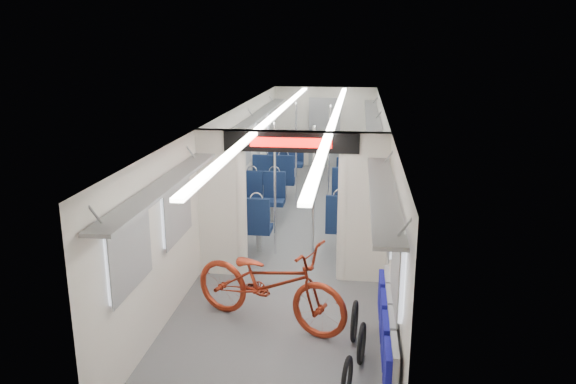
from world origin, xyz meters
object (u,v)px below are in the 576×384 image
object	(u,v)px
seat_bay_far_left	(280,165)
bike_hoop_b	(362,345)
stanchion_far_right	(329,159)
stanchion_far_left	(296,155)
stanchion_near_right	(313,196)
stanchion_near_left	(275,190)
flip_bench	(387,328)
seat_bay_near_left	(254,206)
seat_bay_near_right	(354,205)
bicycle	(269,283)
bike_hoop_a	(347,380)
bike_hoop_c	(354,323)
seat_bay_far_right	(356,167)

from	to	relation	value
seat_bay_far_left	bike_hoop_b	bearing A→B (deg)	-75.34
stanchion_far_right	stanchion_far_left	bearing A→B (deg)	151.40
stanchion_near_right	stanchion_far_right	xyz separation A→B (m)	(0.09, 2.90, 0.00)
stanchion_near_left	flip_bench	bearing A→B (deg)	-63.27
seat_bay_near_left	seat_bay_far_left	bearing A→B (deg)	90.00
seat_bay_far_left	stanchion_far_left	bearing A→B (deg)	-69.13
seat_bay_near_right	seat_bay_far_left	distance (m)	3.74
flip_bench	bike_hoop_b	size ratio (longest dim) A/B	4.41
bicycle	bike_hoop_b	bearing A→B (deg)	-102.00
bicycle	bike_hoop_a	distance (m)	1.82
stanchion_far_left	stanchion_far_right	distance (m)	0.85
bicycle	bike_hoop_a	world-z (taller)	bicycle
flip_bench	stanchion_far_left	size ratio (longest dim) A/B	0.93
seat_bay_far_left	stanchion_near_right	world-z (taller)	stanchion_near_right
flip_bench	stanchion_near_right	xyz separation A→B (m)	(-1.07, 3.17, 0.57)
bicycle	seat_bay_near_left	xyz separation A→B (m)	(-0.83, 3.43, -0.03)
bike_hoop_c	stanchion_near_left	bearing A→B (deg)	116.83
seat_bay_near_left	flip_bench	bearing A→B (deg)	-62.66
bicycle	flip_bench	size ratio (longest dim) A/B	1.02
stanchion_near_left	stanchion_far_left	bearing A→B (deg)	89.60
seat_bay_near_left	stanchion_far_right	size ratio (longest dim) A/B	0.92
bike_hoop_b	stanchion_far_left	distance (m)	6.50
bike_hoop_c	seat_bay_near_right	xyz separation A→B (m)	(-0.07, 4.02, 0.33)
bike_hoop_b	seat_bay_far_right	bearing A→B (deg)	91.12
bicycle	flip_bench	distance (m)	1.76
seat_bay_far_left	stanchion_near_right	size ratio (longest dim) A/B	1.01
seat_bay_near_right	stanchion_near_left	distance (m)	1.92
bicycle	bike_hoop_a	size ratio (longest dim) A/B	4.89
bicycle	stanchion_far_right	size ratio (longest dim) A/B	0.96
seat_bay_far_right	stanchion_near_right	xyz separation A→B (m)	(-0.65, -5.01, 0.62)
seat_bay_far_left	bike_hoop_c	bearing A→B (deg)	-75.04
bike_hoop_a	stanchion_far_left	bearing A→B (deg)	100.72
bike_hoop_b	stanchion_far_right	distance (m)	5.97
bike_hoop_a	bike_hoop_b	size ratio (longest dim) A/B	0.93
bike_hoop_a	stanchion_far_right	distance (m)	6.62
bike_hoop_c	seat_bay_near_right	size ratio (longest dim) A/B	0.23
bicycle	stanchion_near_right	size ratio (longest dim) A/B	0.96
bike_hoop_c	seat_bay_far_left	distance (m)	7.52
bike_hoop_c	stanchion_near_right	xyz separation A→B (m)	(-0.72, 2.47, 0.92)
bike_hoop_b	seat_bay_far_right	world-z (taller)	seat_bay_far_right
seat_bay_near_right	flip_bench	bearing A→B (deg)	-84.93
bike_hoop_a	seat_bay_near_right	world-z (taller)	seat_bay_near_right
bike_hoop_a	stanchion_near_left	bearing A→B (deg)	108.80
seat_bay_near_left	bike_hoop_b	bearing A→B (deg)	-64.30
bike_hoop_a	seat_bay_near_left	world-z (taller)	seat_bay_near_left
bike_hoop_b	seat_bay_near_right	bearing A→B (deg)	91.98
bicycle	bike_hoop_c	world-z (taller)	bicycle
seat_bay_near_right	seat_bay_far_right	distance (m)	3.46
flip_bench	bike_hoop_c	bearing A→B (deg)	116.33
flip_bench	bike_hoop_b	world-z (taller)	flip_bench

